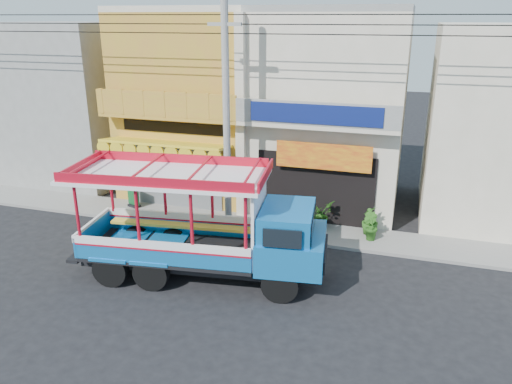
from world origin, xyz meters
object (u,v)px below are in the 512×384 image
Objects in this scene: utility_pole at (230,101)px; potted_plant_a at (320,214)px; songthaew_truck at (218,227)px; potted_plant_b at (370,226)px; potted_plant_c at (370,220)px; green_sign at (134,198)px.

utility_pole is 25.05× the size of potted_plant_a.
songthaew_truck is 7.83× the size of potted_plant_b.
potted_plant_c is at bearing -41.26° from potted_plant_b.
utility_pole reaches higher than songthaew_truck.
potted_plant_b is at bearing -74.13° from potted_plant_a.
potted_plant_a reaches higher than potted_plant_c.
potted_plant_c is (1.89, 0.03, -0.00)m from potted_plant_a.
green_sign is 0.87× the size of potted_plant_a.
utility_pole is at bearing 138.89° from potted_plant_a.
potted_plant_a is (2.36, 4.59, -1.08)m from songthaew_truck.
utility_pole reaches higher than green_sign.
potted_plant_c reaches higher than potted_plant_b.
songthaew_truck is 8.32× the size of green_sign.
green_sign is (-4.85, 1.02, -4.50)m from utility_pole.
utility_pole reaches higher than potted_plant_a.
utility_pole is at bearing 103.11° from songthaew_truck.
potted_plant_c is at bearing 12.79° from utility_pole.
potted_plant_c reaches higher than green_sign.
potted_plant_c is at bearing 0.77° from green_sign.
green_sign is 0.88× the size of potted_plant_c.
potted_plant_a is (8.02, 0.11, 0.15)m from green_sign.
utility_pole is 27.12× the size of potted_plant_b.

